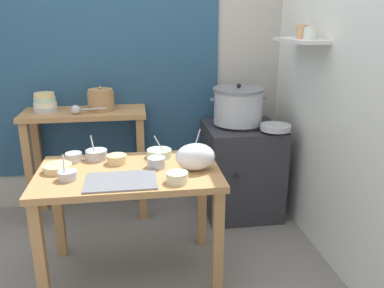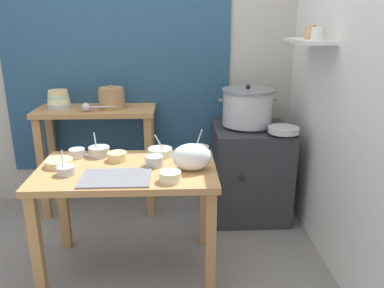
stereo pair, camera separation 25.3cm
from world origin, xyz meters
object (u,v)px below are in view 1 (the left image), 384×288
Objects in this scene: bowl_stack_enamel at (45,103)px; prep_bowl_4 at (58,168)px; clay_pot at (101,100)px; prep_bowl_5 at (198,150)px; prep_bowl_1 at (67,175)px; prep_bowl_8 at (177,177)px; plastic_bag at (195,157)px; prep_bowl_3 at (74,157)px; steamer_pot at (238,106)px; ladle at (77,110)px; stove_block at (241,169)px; back_shelf_table at (87,137)px; prep_bowl_2 at (159,153)px; prep_table at (130,187)px; wide_pan at (276,127)px; prep_bowl_0 at (117,159)px; serving_tray at (121,181)px; prep_bowl_7 at (96,154)px; prep_bowl_6 at (156,162)px.

bowl_stack_enamel reaches higher than prep_bowl_4.
prep_bowl_5 is at bearing -43.82° from clay_pot.
prep_bowl_1 is 0.88× the size of prep_bowl_4.
clay_pot is 1.66× the size of prep_bowl_8.
prep_bowl_1 is at bearing -176.47° from plastic_bag.
prep_bowl_5 is at bearing -31.23° from bowl_stack_enamel.
prep_bowl_3 is 0.76m from prep_bowl_8.
ladle is at bearing 179.90° from steamer_pot.
stove_block is 0.78m from prep_bowl_5.
steamer_pot is at bearing -0.10° from ladle.
prep_bowl_2 is at bearing -50.42° from back_shelf_table.
back_shelf_table reaches higher than stove_block.
prep_bowl_4 is (-0.62, -0.17, -0.00)m from prep_bowl_2.
prep_bowl_2 is (0.58, -0.55, -0.19)m from ladle.
stove_block is at bearing 22.94° from prep_bowl_3.
ladle is 1.14m from plastic_bag.
ladle is (-0.39, 0.77, 0.33)m from prep_table.
wide_pan reaches higher than prep_bowl_0.
prep_bowl_1 reaches higher than prep_bowl_8.
clay_pot is 0.43m from bowl_stack_enamel.
steamer_pot is 2.23× the size of clay_pot.
prep_bowl_1 is 1.19× the size of prep_bowl_8.
steamer_pot is 1.32m from serving_tray.
plastic_bag is at bearing -102.33° from prep_bowl_5.
steamer_pot is 3.72× the size of prep_bowl_8.
bowl_stack_enamel is at bearing 168.00° from wide_pan.
prep_bowl_3 is (-1.46, -0.32, -0.05)m from wide_pan.
serving_tray is (-0.04, -0.17, 0.12)m from prep_table.
ladle is 2.16× the size of prep_bowl_8.
prep_bowl_7 reaches higher than prep_table.
ladle is at bearing -109.85° from back_shelf_table.
prep_bowl_4 is 1.07× the size of prep_bowl_7.
bowl_stack_enamel is 1.10× the size of prep_bowl_4.
serving_tray is at bearing -136.94° from prep_bowl_6.
plastic_bag is at bearing -123.03° from stove_block.
prep_table is at bearing -47.41° from prep_bowl_7.
wide_pan is at bearing -13.46° from back_shelf_table.
ladle reaches higher than prep_bowl_0.
prep_bowl_6 is 0.43m from prep_bowl_7.
prep_bowl_3 reaches higher than prep_bowl_4.
prep_bowl_3 is 0.67× the size of prep_bowl_7.
bowl_stack_enamel is 1.76× the size of prep_bowl_3.
plastic_bag is (-0.48, -0.81, -0.12)m from steamer_pot.
prep_bowl_5 is at bearing 1.48° from prep_bowl_3.
prep_bowl_1 reaches higher than prep_table.
steamer_pot is 1.15m from prep_bowl_0.
stove_block is 0.54m from steamer_pot.
serving_tray is 0.31m from prep_bowl_1.
bowl_stack_enamel reaches higher than serving_tray.
prep_bowl_7 reaches higher than wide_pan.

